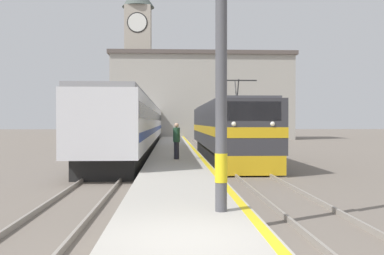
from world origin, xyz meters
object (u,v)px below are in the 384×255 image
passenger_train (141,125)px  clock_tower (138,56)px  person_on_platform (177,140)px  locomotive_train (226,130)px

passenger_train → clock_tower: clock_tower is taller
person_on_platform → clock_tower: bearing=96.4°
passenger_train → clock_tower: bearing=94.5°
locomotive_train → clock_tower: 42.51m
locomotive_train → passenger_train: bearing=115.2°
person_on_platform → passenger_train: bearing=99.3°
passenger_train → person_on_platform: (2.91, -17.76, -0.63)m
passenger_train → clock_tower: 29.56m
clock_tower → locomotive_train: bearing=-78.6°
locomotive_train → passenger_train: (-5.98, 12.72, 0.25)m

